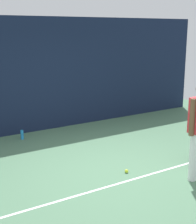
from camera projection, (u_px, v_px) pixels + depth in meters
The scene contains 6 objects.
ground_plane at pixel (109, 168), 6.40m from camera, with size 12.00×12.00×0.00m, color #4C7556.
back_fence at pixel (43, 75), 8.52m from camera, with size 10.00×0.10×2.86m, color #141E38.
court_line at pixel (130, 180), 5.86m from camera, with size 9.00×0.05×0.00m, color white.
tennis_ball_by_fence at pixel (126, 171), 6.16m from camera, with size 0.07×0.07×0.07m, color #CCE033.
tennis_ball_far_left at pixel (192, 170), 6.21m from camera, with size 0.07×0.07×0.07m, color #CCE033.
water_bottle at pixel (22, 135), 8.02m from camera, with size 0.07×0.07×0.22m, color #268CD8.
Camera 1 is at (-3.37, -4.93, 2.55)m, focal length 54.32 mm.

